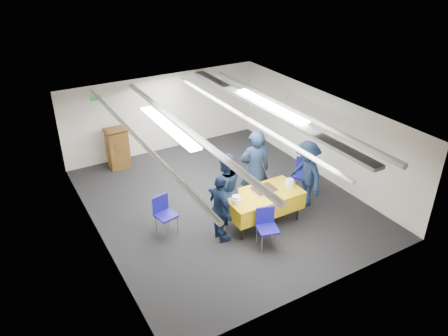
{
  "coord_description": "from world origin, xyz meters",
  "views": [
    {
      "loc": [
        -4.51,
        -7.88,
        5.82
      ],
      "look_at": [
        -0.07,
        -0.2,
        1.05
      ],
      "focal_mm": 35.0,
      "sensor_mm": 36.0,
      "label": 1
    }
  ],
  "objects_px": {
    "chair_left": "(164,211)",
    "sailor_a": "(255,170)",
    "sailor_d": "(306,174)",
    "chair_near": "(266,223)",
    "sheet_cake": "(264,190)",
    "podium": "(118,147)",
    "serving_table": "(263,201)",
    "sailor_c": "(221,209)",
    "chair_right": "(302,171)",
    "sailor_b": "(224,189)"
  },
  "relations": [
    {
      "from": "chair_left",
      "to": "sailor_a",
      "type": "bearing_deg",
      "value": -3.3
    },
    {
      "from": "chair_left",
      "to": "sailor_d",
      "type": "bearing_deg",
      "value": -11.33
    },
    {
      "from": "chair_near",
      "to": "sheet_cake",
      "type": "bearing_deg",
      "value": 59.53
    },
    {
      "from": "sailor_a",
      "to": "chair_near",
      "type": "bearing_deg",
      "value": 83.92
    },
    {
      "from": "sheet_cake",
      "to": "sailor_a",
      "type": "xyz_separation_m",
      "value": [
        0.17,
        0.63,
        0.17
      ]
    },
    {
      "from": "podium",
      "to": "chair_near",
      "type": "bearing_deg",
      "value": -72.46
    },
    {
      "from": "serving_table",
      "to": "chair_near",
      "type": "height_order",
      "value": "chair_near"
    },
    {
      "from": "sheet_cake",
      "to": "sailor_c",
      "type": "relative_size",
      "value": 0.34
    },
    {
      "from": "chair_left",
      "to": "sailor_c",
      "type": "distance_m",
      "value": 1.31
    },
    {
      "from": "serving_table",
      "to": "chair_left",
      "type": "bearing_deg",
      "value": 158.58
    },
    {
      "from": "chair_right",
      "to": "sailor_d",
      "type": "distance_m",
      "value": 0.73
    },
    {
      "from": "sheet_cake",
      "to": "sailor_a",
      "type": "relative_size",
      "value": 0.27
    },
    {
      "from": "podium",
      "to": "chair_near",
      "type": "distance_m",
      "value": 5.19
    },
    {
      "from": "podium",
      "to": "sailor_c",
      "type": "bearing_deg",
      "value": -79.19
    },
    {
      "from": "chair_right",
      "to": "sailor_d",
      "type": "bearing_deg",
      "value": -122.82
    },
    {
      "from": "podium",
      "to": "chair_left",
      "type": "bearing_deg",
      "value": -91.67
    },
    {
      "from": "podium",
      "to": "chair_right",
      "type": "xyz_separation_m",
      "value": [
        3.62,
        -3.55,
        -0.08
      ]
    },
    {
      "from": "sheet_cake",
      "to": "podium",
      "type": "bearing_deg",
      "value": 115.45
    },
    {
      "from": "chair_near",
      "to": "sailor_c",
      "type": "distance_m",
      "value": 0.99
    },
    {
      "from": "sailor_b",
      "to": "sailor_c",
      "type": "distance_m",
      "value": 0.71
    },
    {
      "from": "chair_left",
      "to": "sailor_d",
      "type": "relative_size",
      "value": 0.53
    },
    {
      "from": "sheet_cake",
      "to": "sailor_b",
      "type": "distance_m",
      "value": 0.88
    },
    {
      "from": "chair_left",
      "to": "sailor_c",
      "type": "relative_size",
      "value": 0.56
    },
    {
      "from": "sailor_b",
      "to": "sailor_d",
      "type": "height_order",
      "value": "sailor_b"
    },
    {
      "from": "serving_table",
      "to": "sheet_cake",
      "type": "relative_size",
      "value": 3.3
    },
    {
      "from": "chair_near",
      "to": "sailor_c",
      "type": "height_order",
      "value": "sailor_c"
    },
    {
      "from": "sailor_b",
      "to": "sailor_c",
      "type": "height_order",
      "value": "sailor_b"
    },
    {
      "from": "chair_left",
      "to": "sailor_c",
      "type": "xyz_separation_m",
      "value": [
        0.93,
        -0.89,
        0.25
      ]
    },
    {
      "from": "sheet_cake",
      "to": "sailor_d",
      "type": "height_order",
      "value": "sailor_d"
    },
    {
      "from": "serving_table",
      "to": "chair_left",
      "type": "distance_m",
      "value": 2.21
    },
    {
      "from": "chair_near",
      "to": "sailor_b",
      "type": "distance_m",
      "value": 1.27
    },
    {
      "from": "sailor_d",
      "to": "chair_left",
      "type": "bearing_deg",
      "value": -95.91
    },
    {
      "from": "sheet_cake",
      "to": "chair_near",
      "type": "xyz_separation_m",
      "value": [
        -0.44,
        -0.74,
        -0.28
      ]
    },
    {
      "from": "serving_table",
      "to": "sailor_b",
      "type": "bearing_deg",
      "value": 145.6
    },
    {
      "from": "chair_near",
      "to": "sailor_a",
      "type": "relative_size",
      "value": 0.44
    },
    {
      "from": "sailor_b",
      "to": "podium",
      "type": "bearing_deg",
      "value": -73.37
    },
    {
      "from": "podium",
      "to": "chair_right",
      "type": "bearing_deg",
      "value": -44.43
    },
    {
      "from": "serving_table",
      "to": "sailor_a",
      "type": "bearing_deg",
      "value": 72.34
    },
    {
      "from": "serving_table",
      "to": "podium",
      "type": "bearing_deg",
      "value": 114.7
    },
    {
      "from": "chair_right",
      "to": "podium",
      "type": "bearing_deg",
      "value": 135.57
    },
    {
      "from": "sheet_cake",
      "to": "chair_right",
      "type": "distance_m",
      "value": 1.77
    },
    {
      "from": "sheet_cake",
      "to": "sailor_b",
      "type": "xyz_separation_m",
      "value": [
        -0.76,
        0.44,
        0.03
      ]
    },
    {
      "from": "sailor_a",
      "to": "sailor_c",
      "type": "xyz_separation_m",
      "value": [
        -1.34,
        -0.76,
        -0.2
      ]
    },
    {
      "from": "chair_left",
      "to": "sailor_c",
      "type": "bearing_deg",
      "value": -43.83
    },
    {
      "from": "serving_table",
      "to": "sailor_c",
      "type": "bearing_deg",
      "value": -175.73
    },
    {
      "from": "sailor_c",
      "to": "sheet_cake",
      "type": "bearing_deg",
      "value": -79.86
    },
    {
      "from": "chair_right",
      "to": "sailor_b",
      "type": "distance_m",
      "value": 2.41
    },
    {
      "from": "chair_right",
      "to": "sailor_c",
      "type": "xyz_separation_m",
      "value": [
        -2.8,
        -0.78,
        0.25
      ]
    },
    {
      "from": "sheet_cake",
      "to": "sailor_d",
      "type": "bearing_deg",
      "value": 4.02
    },
    {
      "from": "serving_table",
      "to": "chair_near",
      "type": "relative_size",
      "value": 1.99
    }
  ]
}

